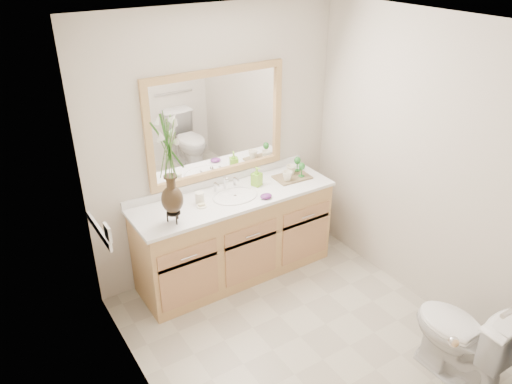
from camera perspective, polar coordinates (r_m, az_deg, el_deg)
floor at (r=4.18m, az=5.05°, el=-16.12°), size 2.60×2.60×0.00m
ceiling at (r=3.07m, az=6.98°, el=18.38°), size 2.40×2.60×0.02m
wall_back at (r=4.45m, az=-4.50°, el=5.29°), size 2.40×0.02×2.40m
wall_front at (r=2.76m, az=23.09°, el=-12.64°), size 2.40×0.02×2.40m
wall_left at (r=2.97m, az=-12.89°, el=-7.66°), size 0.02×2.60×2.40m
wall_right at (r=4.25m, az=18.75°, el=2.73°), size 0.02×2.60×2.40m
vanity at (r=4.59m, az=-2.43°, el=-5.13°), size 1.80×0.55×0.80m
counter at (r=4.38m, az=-2.54°, el=-0.56°), size 1.84×0.57×0.03m
sink at (r=4.39m, az=-2.41°, el=-1.10°), size 0.38×0.34×0.23m
mirror at (r=4.36m, az=-4.46°, el=7.69°), size 1.32×0.04×0.97m
switch_plate at (r=3.72m, az=-16.59°, el=-4.47°), size 0.02×0.12×0.12m
door at (r=2.70m, az=18.07°, el=-18.35°), size 0.80×0.03×2.00m
toilet at (r=3.90m, az=22.48°, el=-15.14°), size 0.42×0.75×0.74m
flower_vase at (r=3.78m, az=-9.97°, el=4.08°), size 0.20×0.20×0.84m
tumbler at (r=4.26m, az=-6.46°, el=-0.64°), size 0.08×0.08×0.10m
soap_dish at (r=4.22m, az=-6.23°, el=-1.56°), size 0.09×0.09×0.03m
soap_bottle at (r=4.51m, az=0.08°, el=1.69°), size 0.09×0.10×0.16m
purple_dish at (r=4.32m, az=1.16°, el=-0.47°), size 0.13×0.11×0.04m
tray at (r=4.69m, az=4.16°, el=1.70°), size 0.34×0.24×0.02m
mug_left at (r=4.59m, az=3.60°, el=1.90°), size 0.11×0.11×0.09m
mug_right at (r=4.71m, az=4.02°, el=2.58°), size 0.12×0.11×0.10m
goblet_front at (r=4.66m, az=5.25°, el=2.85°), size 0.06×0.06×0.14m
goblet_back at (r=4.77m, az=4.76°, el=3.51°), size 0.06×0.06×0.14m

